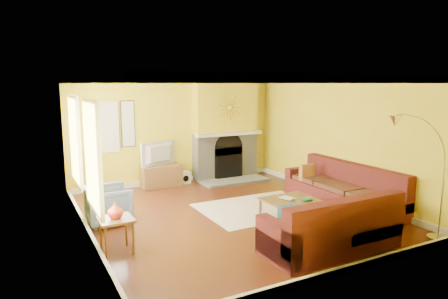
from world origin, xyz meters
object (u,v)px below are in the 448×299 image
armchair (109,205)px  side_table (117,235)px  media_console (161,176)px  sectional_sofa (306,197)px  arc_lamp (421,182)px  coffee_table (293,210)px

armchair → side_table: (-0.18, -1.39, -0.08)m
media_console → side_table: size_ratio=1.82×
sectional_sofa → media_console: size_ratio=3.43×
arc_lamp → coffee_table: bearing=116.6°
armchair → side_table: armchair is taller
coffee_table → armchair: size_ratio=1.29×
coffee_table → armchair: 3.46m
coffee_table → sectional_sofa: bearing=-26.0°
coffee_table → media_console: (-1.40, 3.57, 0.08)m
sectional_sofa → coffee_table: sectional_sofa is taller
media_console → arc_lamp: arc_lamp is taller
arc_lamp → armchair: bearing=140.5°
media_console → side_table: bearing=-118.7°
arc_lamp → media_console: bearing=113.3°
coffee_table → side_table: 3.32m
side_table → sectional_sofa: bearing=-2.8°
coffee_table → media_console: size_ratio=1.00×
sectional_sofa → arc_lamp: arc_lamp is taller
sectional_sofa → arc_lamp: size_ratio=1.62×
media_console → armchair: (-1.74, -2.11, 0.08)m
armchair → media_console: bearing=-39.5°
sectional_sofa → armchair: 3.71m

